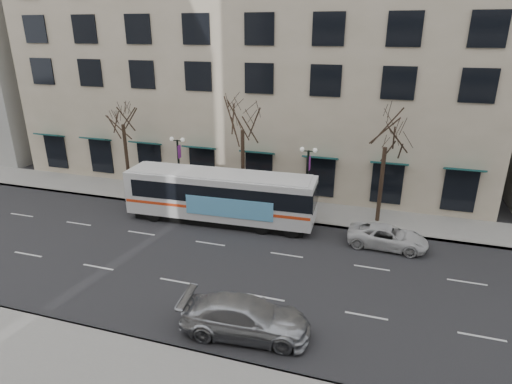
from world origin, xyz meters
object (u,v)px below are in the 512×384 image
at_px(tree_far_left, 122,112).
at_px(tree_far_right, 387,133).
at_px(city_bus, 221,195).
at_px(lamp_post_left, 179,166).
at_px(lamp_post_right, 307,179).
at_px(white_pickup, 388,237).
at_px(tree_far_mid, 242,117).
at_px(silver_car, 245,317).

distance_m(tree_far_left, tree_far_right, 20.00).
bearing_deg(city_bus, lamp_post_left, 148.55).
bearing_deg(lamp_post_right, lamp_post_left, 180.00).
xyz_separation_m(tree_far_left, lamp_post_left, (5.01, -0.60, -3.75)).
height_order(city_bus, white_pickup, city_bus).
bearing_deg(lamp_post_left, city_bus, -29.03).
xyz_separation_m(tree_far_left, tree_far_mid, (10.00, 0.00, 0.21)).
distance_m(lamp_post_left, silver_car, 16.76).
height_order(tree_far_right, city_bus, tree_far_right).
bearing_deg(lamp_post_right, tree_far_mid, 173.17).
distance_m(tree_far_left, lamp_post_right, 15.48).
height_order(tree_far_mid, silver_car, tree_far_mid).
height_order(tree_far_left, tree_far_mid, tree_far_mid).
relative_size(tree_far_right, city_bus, 0.60).
distance_m(tree_far_right, lamp_post_left, 15.40).
height_order(lamp_post_right, city_bus, lamp_post_right).
bearing_deg(lamp_post_left, tree_far_right, 2.29).
distance_m(lamp_post_left, white_pickup, 16.17).
height_order(tree_far_right, lamp_post_right, tree_far_right).
distance_m(tree_far_right, lamp_post_right, 6.11).
bearing_deg(white_pickup, lamp_post_right, 65.49).
height_order(tree_far_left, city_bus, tree_far_left).
xyz_separation_m(lamp_post_left, silver_car, (9.89, -13.36, -2.10)).
xyz_separation_m(tree_far_mid, lamp_post_left, (-4.99, -0.60, -3.96)).
bearing_deg(city_bus, tree_far_mid, 77.78).
bearing_deg(lamp_post_left, tree_far_mid, 6.85).
distance_m(city_bus, silver_car, 12.22).
height_order(tree_far_right, white_pickup, tree_far_right).
xyz_separation_m(tree_far_right, city_bus, (-10.53, -3.08, -4.46)).
relative_size(tree_far_left, white_pickup, 1.72).
distance_m(tree_far_left, lamp_post_left, 6.29).
xyz_separation_m(lamp_post_left, white_pickup, (15.73, -2.95, -2.27)).
xyz_separation_m(tree_far_right, white_pickup, (0.74, -3.55, -5.75)).
bearing_deg(tree_far_mid, city_bus, -99.80).
distance_m(tree_far_mid, lamp_post_right, 6.41).
distance_m(lamp_post_left, lamp_post_right, 10.00).
height_order(lamp_post_left, city_bus, lamp_post_left).
xyz_separation_m(tree_far_right, lamp_post_right, (-4.99, -0.60, -3.48)).
height_order(tree_far_right, lamp_post_left, tree_far_right).
relative_size(tree_far_mid, lamp_post_right, 1.64).
bearing_deg(tree_far_right, tree_far_left, 180.00).
relative_size(tree_far_mid, white_pickup, 1.76).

